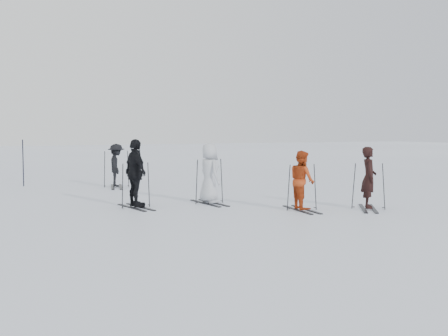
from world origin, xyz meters
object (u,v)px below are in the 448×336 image
skier_grey (209,174)px  skier_uphill_left (136,174)px  skier_near_dark (369,179)px  piste_marker (23,163)px  skier_red (302,181)px  skier_uphill_far (116,166)px

skier_grey → skier_uphill_left: 2.11m
skier_near_dark → piste_marker: size_ratio=0.94×
skier_grey → skier_red: bearing=-147.6°
skier_near_dark → skier_red: (-1.68, 0.57, -0.05)m
skier_uphill_left → piste_marker: size_ratio=1.05×
skier_uphill_left → skier_uphill_far: 5.43m
skier_near_dark → skier_red: 1.78m
skier_grey → piste_marker: piste_marker is taller
skier_red → piste_marker: bearing=38.7°
skier_near_dark → skier_uphill_far: skier_near_dark is taller
skier_near_dark → skier_uphill_left: size_ratio=0.89×
skier_grey → skier_uphill_left: (-2.11, 0.04, 0.07)m
skier_red → piste_marker: size_ratio=0.89×
skier_near_dark → skier_red: skier_near_dark is taller
skier_red → skier_uphill_far: 8.15m
skier_grey → skier_uphill_far: size_ratio=1.08×
skier_red → skier_near_dark: bearing=-101.9°
skier_uphill_far → skier_uphill_left: bearing=-175.8°
skier_near_dark → skier_red: size_ratio=1.06×
skier_near_dark → skier_grey: bearing=84.1°
skier_grey → skier_uphill_far: (-1.27, 5.41, -0.06)m
skier_uphill_left → piste_marker: 7.52m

